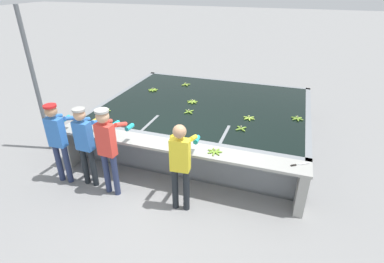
{
  "coord_description": "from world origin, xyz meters",
  "views": [
    {
      "loc": [
        1.9,
        -4.21,
        3.65
      ],
      "look_at": [
        0.0,
        1.34,
        0.62
      ],
      "focal_mm": 28.0,
      "sensor_mm": 36.0,
      "label": 1
    }
  ],
  "objects": [
    {
      "name": "knife_0",
      "position": [
        2.21,
        0.27,
        0.89
      ],
      "size": [
        0.3,
        0.22,
        0.02
      ],
      "color": "silver",
      "rests_on": "work_ledge"
    },
    {
      "name": "banana_bunch_floating_5",
      "position": [
        -1.65,
        2.84,
        0.9
      ],
      "size": [
        0.28,
        0.28,
        0.08
      ],
      "color": "#7FAD33",
      "rests_on": "wash_tank"
    },
    {
      "name": "wash_tank",
      "position": [
        -0.0,
        2.44,
        0.44
      ],
      "size": [
        4.91,
        3.99,
        0.88
      ],
      "color": "gray",
      "rests_on": "ground"
    },
    {
      "name": "banana_bunch_floating_6",
      "position": [
        1.08,
        1.28,
        0.9
      ],
      "size": [
        0.23,
        0.23,
        0.08
      ],
      "color": "#75A333",
      "rests_on": "wash_tank"
    },
    {
      "name": "worker_1",
      "position": [
        -1.53,
        -0.27,
        0.98
      ],
      "size": [
        0.42,
        0.72,
        1.62
      ],
      "color": "#1E2328",
      "rests_on": "ground"
    },
    {
      "name": "worker_2",
      "position": [
        -0.98,
        -0.37,
        1.05
      ],
      "size": [
        0.44,
        0.73,
        1.71
      ],
      "color": "navy",
      "rests_on": "ground"
    },
    {
      "name": "banana_bunch_floating_4",
      "position": [
        -0.22,
        1.75,
        0.9
      ],
      "size": [
        0.25,
        0.25,
        0.08
      ],
      "color": "#75A333",
      "rests_on": "wash_tank"
    },
    {
      "name": "support_post_left",
      "position": [
        -3.3,
        0.55,
        1.6
      ],
      "size": [
        0.09,
        0.09,
        3.2
      ],
      "color": "slate",
      "rests_on": "ground"
    },
    {
      "name": "banana_bunch_floating_3",
      "position": [
        1.15,
        1.85,
        0.9
      ],
      "size": [
        0.28,
        0.28,
        0.08
      ],
      "color": "#9EC642",
      "rests_on": "wash_tank"
    },
    {
      "name": "worker_3",
      "position": [
        0.38,
        -0.35,
        0.98
      ],
      "size": [
        0.44,
        0.73,
        1.64
      ],
      "color": "#1E2328",
      "rests_on": "ground"
    },
    {
      "name": "banana_bunch_ledge_0",
      "position": [
        0.81,
        0.22,
        0.9
      ],
      "size": [
        0.28,
        0.27,
        0.08
      ],
      "color": "#75A333",
      "rests_on": "work_ledge"
    },
    {
      "name": "banana_bunch_floating_1",
      "position": [
        -2.08,
        1.17,
        0.9
      ],
      "size": [
        0.28,
        0.28,
        0.08
      ],
      "color": "#7FAD33",
      "rests_on": "wash_tank"
    },
    {
      "name": "work_ledge",
      "position": [
        0.0,
        0.23,
        0.64
      ],
      "size": [
        4.91,
        0.45,
        0.88
      ],
      "color": "#9E9E99",
      "rests_on": "ground"
    },
    {
      "name": "ground_plane",
      "position": [
        0.0,
        0.0,
        0.0
      ],
      "size": [
        80.0,
        80.0,
        0.0
      ],
      "primitive_type": "plane",
      "color": "gray",
      "rests_on": "ground"
    },
    {
      "name": "worker_0",
      "position": [
        -2.09,
        -0.34,
        0.99
      ],
      "size": [
        0.41,
        0.72,
        1.64
      ],
      "color": "navy",
      "rests_on": "ground"
    },
    {
      "name": "banana_bunch_floating_7",
      "position": [
        -0.95,
        3.56,
        0.9
      ],
      "size": [
        0.23,
        0.23,
        0.08
      ],
      "color": "#8CB738",
      "rests_on": "wash_tank"
    },
    {
      "name": "banana_bunch_floating_2",
      "position": [
        -0.34,
        2.36,
        0.9
      ],
      "size": [
        0.28,
        0.28,
        0.08
      ],
      "color": "#8CB738",
      "rests_on": "wash_tank"
    },
    {
      "name": "banana_bunch_floating_0",
      "position": [
        2.16,
        2.17,
        0.9
      ],
      "size": [
        0.28,
        0.28,
        0.08
      ],
      "color": "#75A333",
      "rests_on": "wash_tank"
    }
  ]
}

